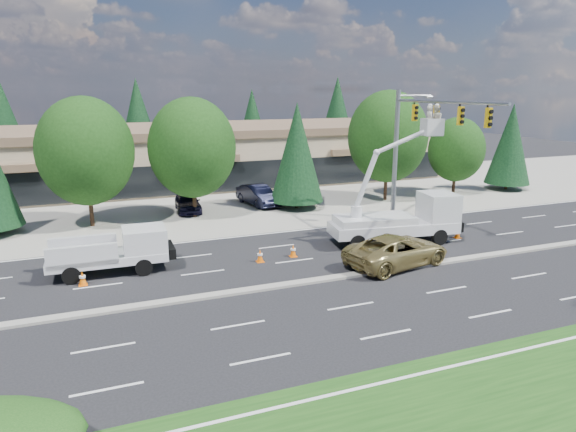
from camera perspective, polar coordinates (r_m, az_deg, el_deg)
name	(u,v)px	position (r m, az deg, el deg)	size (l,w,h in m)	color
ground	(319,281)	(25.06, 3.50, -7.22)	(140.00, 140.00, 0.00)	black
concrete_apron	(219,200)	(43.29, -7.70, 1.76)	(140.00, 22.00, 0.01)	gray
road_median	(319,280)	(25.04, 3.50, -7.09)	(120.00, 0.55, 0.12)	gray
strip_mall	(194,153)	(52.46, -10.45, 6.90)	(50.40, 15.40, 5.50)	tan
tree_front_c	(86,151)	(36.38, -21.56, 6.69)	(6.23, 6.23, 8.65)	#332114
tree_front_d	(192,148)	(37.04, -10.61, 7.45)	(6.16, 6.16, 8.55)	#332114
tree_front_e	(297,152)	(39.41, 1.00, 7.09)	(4.11, 4.11, 8.10)	#332114
tree_front_f	(388,137)	(42.99, 11.03, 8.65)	(6.50, 6.50, 9.01)	#332114
tree_front_g	(456,150)	(47.23, 18.21, 7.03)	(4.84, 4.84, 6.72)	#332114
tree_front_h	(510,144)	(51.22, 23.47, 7.36)	(3.97, 3.97, 7.82)	#332114
tree_back_a	(3,122)	(63.76, -29.08, 9.08)	(5.26, 5.26, 10.38)	#332114
tree_back_b	(138,120)	(63.53, -16.32, 10.22)	(5.24, 5.24, 10.33)	#332114
tree_back_c	(252,123)	(66.37, -3.99, 10.28)	(4.60, 4.60, 9.07)	#332114
tree_back_d	(337,114)	(70.86, 5.47, 11.18)	(5.42, 5.42, 10.69)	#332114
signal_mast	(415,136)	(34.69, 13.96, 8.60)	(2.76, 10.16, 9.00)	gray
utility_pickup	(117,255)	(27.30, -18.47, -4.13)	(5.77, 2.39, 2.20)	silver
bucket_truck	(405,213)	(31.55, 12.86, 0.28)	(7.93, 3.41, 8.21)	silver
traffic_cone_a	(83,278)	(26.25, -21.86, -6.45)	(0.40, 0.40, 0.70)	#F26307
traffic_cone_b	(260,256)	(27.61, -3.13, -4.44)	(0.40, 0.40, 0.70)	#F26307
traffic_cone_c	(293,251)	(28.42, 0.58, -3.88)	(0.40, 0.40, 0.70)	#F26307
traffic_cone_d	(413,241)	(31.15, 13.76, -2.69)	(0.40, 0.40, 0.70)	#F26307
traffic_cone_e	(458,233)	(33.67, 18.33, -1.76)	(0.40, 0.40, 0.70)	#F26307
minivan	(397,250)	(27.51, 12.02, -3.76)	(2.71, 5.87, 1.63)	#9C8A4B
parked_car_west	(188,202)	(39.52, -11.08, 1.55)	(1.75, 4.35, 1.48)	black
parked_car_east	(258,195)	(41.08, -3.34, 2.34)	(1.70, 4.87, 1.60)	black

